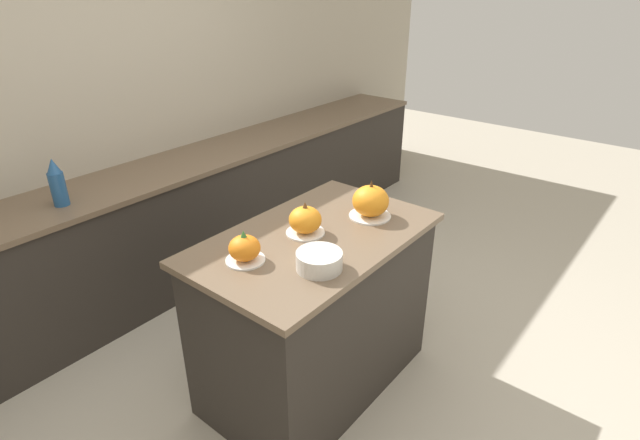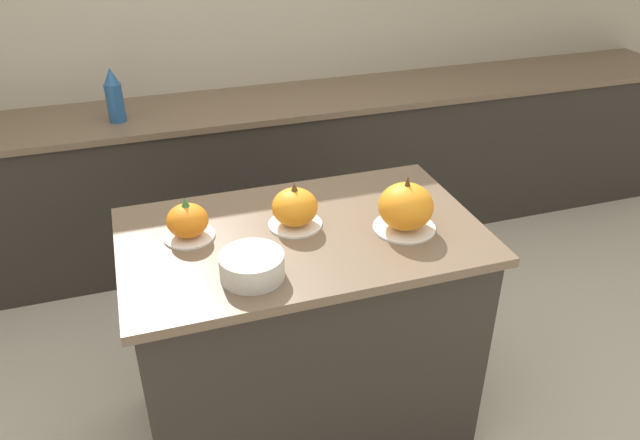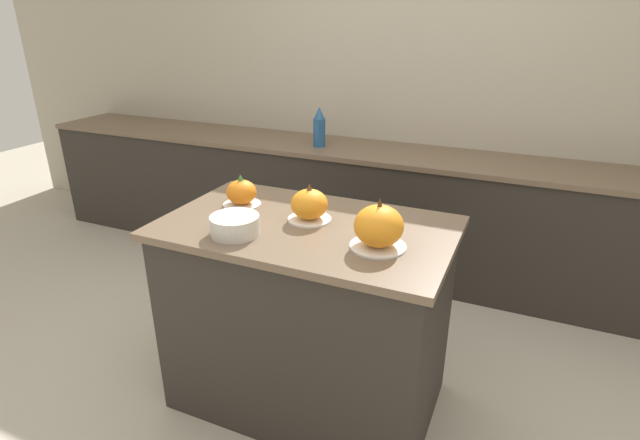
{
  "view_description": "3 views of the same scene",
  "coord_description": "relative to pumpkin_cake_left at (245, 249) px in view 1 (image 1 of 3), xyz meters",
  "views": [
    {
      "loc": [
        -1.69,
        -1.41,
        2.13
      ],
      "look_at": [
        0.01,
        -0.02,
        1.04
      ],
      "focal_mm": 28.0,
      "sensor_mm": 36.0,
      "label": 1
    },
    {
      "loc": [
        -0.53,
        -1.83,
        2.11
      ],
      "look_at": [
        0.06,
        -0.01,
        1.0
      ],
      "focal_mm": 35.0,
      "sensor_mm": 36.0,
      "label": 2
    },
    {
      "loc": [
        0.87,
        -1.82,
        1.81
      ],
      "look_at": [
        0.08,
        -0.02,
        1.0
      ],
      "focal_mm": 28.0,
      "sensor_mm": 36.0,
      "label": 3
    }
  ],
  "objects": [
    {
      "name": "back_counter",
      "position": [
        0.39,
        1.42,
        -0.56
      ],
      "size": [
        6.0,
        0.6,
        0.91
      ],
      "color": "#2D2823",
      "rests_on": "ground_plane"
    },
    {
      "name": "pumpkin_cake_center",
      "position": [
        0.38,
        -0.04,
        0.01
      ],
      "size": [
        0.2,
        0.2,
        0.17
      ],
      "color": "white",
      "rests_on": "kitchen_island"
    },
    {
      "name": "mixing_bowl",
      "position": [
        0.16,
        -0.31,
        -0.02
      ],
      "size": [
        0.21,
        0.21,
        0.08
      ],
      "color": "beige",
      "rests_on": "kitchen_island"
    },
    {
      "name": "pumpkin_cake_right",
      "position": [
        0.74,
        -0.18,
        0.02
      ],
      "size": [
        0.23,
        0.23,
        0.21
      ],
      "color": "white",
      "rests_on": "kitchen_island"
    },
    {
      "name": "kitchen_island",
      "position": [
        0.39,
        -0.09,
        -0.54
      ],
      "size": [
        1.29,
        0.78,
        0.95
      ],
      "color": "#2D2823",
      "rests_on": "ground_plane"
    },
    {
      "name": "wall_back",
      "position": [
        0.39,
        1.75,
        0.24
      ],
      "size": [
        8.0,
        0.06,
        2.5
      ],
      "color": "#B2A893",
      "rests_on": "ground_plane"
    },
    {
      "name": "ground_plane",
      "position": [
        0.39,
        -0.09,
        -1.01
      ],
      "size": [
        12.0,
        12.0,
        0.0
      ],
      "primitive_type": "plane",
      "color": "#BCB29E"
    },
    {
      "name": "bottle_tall",
      "position": [
        -0.19,
        1.35,
        0.03
      ],
      "size": [
        0.09,
        0.09,
        0.29
      ],
      "color": "#235184",
      "rests_on": "back_counter"
    },
    {
      "name": "pumpkin_cake_left",
      "position": [
        0.0,
        0.0,
        0.0
      ],
      "size": [
        0.18,
        0.18,
        0.16
      ],
      "color": "white",
      "rests_on": "kitchen_island"
    }
  ]
}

